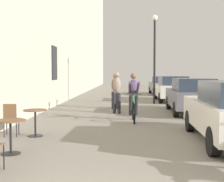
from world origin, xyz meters
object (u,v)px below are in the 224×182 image
(cafe_table_mid, at_px, (10,129))
(cafe_chair_far_toward_street, at_px, (11,117))
(cyclist_on_bicycle, at_px, (134,98))
(parked_car_third, at_px, (172,88))
(pedestrian_near, at_px, (117,90))
(parked_car_fourth, at_px, (162,85))
(pedestrian_mid, at_px, (115,89))
(cafe_table_far, at_px, (35,117))
(parked_car_second, at_px, (191,95))
(street_lamp, at_px, (155,48))

(cafe_table_mid, height_order, cafe_chair_far_toward_street, cafe_chair_far_toward_street)
(cyclist_on_bicycle, distance_m, parked_car_third, 8.45)
(pedestrian_near, distance_m, parked_car_fourth, 12.57)
(cafe_table_mid, distance_m, parked_car_fourth, 19.74)
(cafe_chair_far_toward_street, xyz_separation_m, pedestrian_mid, (2.57, 6.84, 0.43))
(pedestrian_mid, bearing_deg, cafe_table_far, -105.94)
(cafe_table_mid, distance_m, cafe_chair_far_toward_street, 1.93)
(parked_car_second, relative_size, parked_car_fourth, 1.02)
(parked_car_third, bearing_deg, cyclist_on_bicycle, -107.38)
(street_lamp, relative_size, parked_car_second, 1.16)
(cafe_table_mid, xyz_separation_m, pedestrian_mid, (1.91, 8.66, 0.43))
(cafe_chair_far_toward_street, relative_size, parked_car_fourth, 0.21)
(cafe_chair_far_toward_street, bearing_deg, pedestrian_near, 61.83)
(pedestrian_mid, xyz_separation_m, parked_car_third, (3.31, 4.18, -0.16))
(cafe_table_mid, height_order, cafe_table_far, same)
(pedestrian_near, xyz_separation_m, street_lamp, (1.97, 4.25, 2.12))
(pedestrian_mid, height_order, parked_car_third, pedestrian_mid)
(cafe_table_far, relative_size, street_lamp, 0.15)
(parked_car_second, bearing_deg, cafe_table_mid, -126.47)
(cafe_table_mid, height_order, cyclist_on_bicycle, cyclist_on_bicycle)
(pedestrian_near, bearing_deg, parked_car_second, 3.03)
(cafe_table_far, bearing_deg, cafe_table_mid, -89.38)
(parked_car_second, distance_m, parked_car_fourth, 11.96)
(cyclist_on_bicycle, bearing_deg, parked_car_fourth, 79.46)
(cyclist_on_bicycle, bearing_deg, parked_car_third, 72.62)
(pedestrian_mid, relative_size, street_lamp, 0.34)
(parked_car_third, bearing_deg, cafe_table_mid, -112.13)
(cyclist_on_bicycle, xyz_separation_m, pedestrian_near, (-0.66, 2.10, 0.18))
(street_lamp, xyz_separation_m, parked_car_third, (1.21, 1.72, -2.31))
(pedestrian_mid, bearing_deg, parked_car_fourth, 71.63)
(cafe_table_far, relative_size, parked_car_fourth, 0.17)
(cafe_chair_far_toward_street, relative_size, parked_car_second, 0.21)
(cyclist_on_bicycle, distance_m, pedestrian_near, 2.20)
(cafe_chair_far_toward_street, height_order, parked_car_third, parked_car_third)
(cafe_table_mid, bearing_deg, cafe_table_far, 90.62)
(pedestrian_mid, bearing_deg, pedestrian_near, -85.83)
(parked_car_third, bearing_deg, pedestrian_near, -118.04)
(cyclist_on_bicycle, relative_size, parked_car_third, 0.41)
(street_lamp, distance_m, parked_car_third, 3.13)
(cafe_chair_far_toward_street, relative_size, parked_car_third, 0.21)
(pedestrian_near, bearing_deg, cafe_table_far, -112.52)
(cafe_table_mid, height_order, street_lamp, street_lamp)
(parked_car_second, bearing_deg, cafe_table_far, -135.43)
(parked_car_third, bearing_deg, street_lamp, -125.15)
(parked_car_second, bearing_deg, cafe_chair_far_toward_street, -138.33)
(cafe_table_far, xyz_separation_m, street_lamp, (4.03, 9.23, 2.59))
(cafe_chair_far_toward_street, height_order, pedestrian_mid, pedestrian_mid)
(cyclist_on_bicycle, bearing_deg, cafe_table_mid, -119.48)
(cafe_chair_far_toward_street, bearing_deg, parked_car_second, 41.67)
(pedestrian_near, relative_size, parked_car_second, 0.41)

